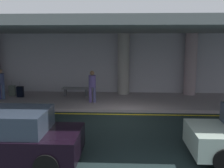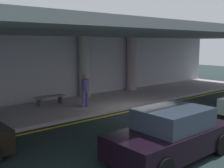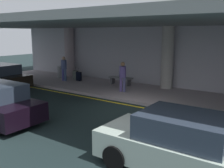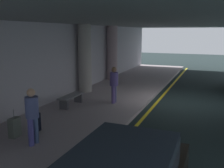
{
  "view_description": "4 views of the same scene",
  "coord_description": "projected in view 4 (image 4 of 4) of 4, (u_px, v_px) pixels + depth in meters",
  "views": [
    {
      "loc": [
        0.06,
        -11.15,
        3.4
      ],
      "look_at": [
        -0.53,
        1.3,
        1.33
      ],
      "focal_mm": 42.35,
      "sensor_mm": 36.0,
      "label": 1
    },
    {
      "loc": [
        -9.69,
        -9.22,
        3.4
      ],
      "look_at": [
        0.11,
        2.34,
        1.18
      ],
      "focal_mm": 44.85,
      "sensor_mm": 36.0,
      "label": 2
    },
    {
      "loc": [
        6.09,
        -9.52,
        3.4
      ],
      "look_at": [
        -1.76,
        1.6,
        0.7
      ],
      "focal_mm": 41.31,
      "sensor_mm": 36.0,
      "label": 3
    },
    {
      "loc": [
        -12.55,
        -1.88,
        3.4
      ],
      "look_at": [
        -1.57,
        2.54,
        1.02
      ],
      "focal_mm": 41.75,
      "sensor_mm": 36.0,
      "label": 4
    }
  ],
  "objects": [
    {
      "name": "sidewalk",
      "position": [
        113.0,
        95.0,
        13.9
      ],
      "size": [
        26.0,
        4.2,
        0.15
      ],
      "primitive_type": "cube",
      "color": "#A4969C",
      "rests_on": "ground"
    },
    {
      "name": "terminal_back_wall",
      "position": [
        76.0,
        60.0,
        14.36
      ],
      "size": [
        26.0,
        0.3,
        3.8
      ],
      "primitive_type": "cube",
      "color": "#AFACB6",
      "rests_on": "ground"
    },
    {
      "name": "suitcase_upright_primary",
      "position": [
        15.0,
        127.0,
        8.14
      ],
      "size": [
        0.36,
        0.22,
        0.9
      ],
      "rotation": [
        0.0,
        0.0,
        -0.2
      ],
      "color": "#576056",
      "rests_on": "sidewalk"
    },
    {
      "name": "ground_plane",
      "position": [
        172.0,
        102.0,
        12.78
      ],
      "size": [
        60.0,
        60.0,
        0.0
      ],
      "primitive_type": "plane",
      "color": "black"
    },
    {
      "name": "support_column_left_mid",
      "position": [
        85.0,
        59.0,
        14.13
      ],
      "size": [
        0.71,
        0.71,
        3.65
      ],
      "primitive_type": "cylinder",
      "color": "#A49E97",
      "rests_on": "sidewalk"
    },
    {
      "name": "traveler_with_luggage",
      "position": [
        114.0,
        82.0,
        11.97
      ],
      "size": [
        0.38,
        0.38,
        1.68
      ],
      "rotation": [
        0.0,
        0.0,
        5.28
      ],
      "color": "#604D8F",
      "rests_on": "sidewalk"
    },
    {
      "name": "support_column_center",
      "position": [
        112.0,
        53.0,
        17.77
      ],
      "size": [
        0.71,
        0.71,
        3.65
      ],
      "primitive_type": "cylinder",
      "color": "#A89096",
      "rests_on": "sidewalk"
    },
    {
      "name": "bench_metal",
      "position": [
        71.0,
        98.0,
        11.61
      ],
      "size": [
        1.6,
        0.5,
        0.48
      ],
      "color": "slate",
      "rests_on": "sidewalk"
    },
    {
      "name": "person_waiting_for_ride",
      "position": [
        32.0,
        113.0,
        7.48
      ],
      "size": [
        0.38,
        0.38,
        1.68
      ],
      "rotation": [
        0.0,
        0.0,
        5.09
      ],
      "color": "#484694",
      "rests_on": "sidewalk"
    },
    {
      "name": "ceiling_overhang",
      "position": [
        123.0,
        21.0,
        12.95
      ],
      "size": [
        28.0,
        13.2,
        0.3
      ],
      "primitive_type": "cube",
      "color": "gray",
      "rests_on": "support_column_far_left"
    },
    {
      "name": "lane_stripe_yellow",
      "position": [
        158.0,
        101.0,
        13.02
      ],
      "size": [
        26.0,
        0.14,
        0.01
      ],
      "primitive_type": "cube",
      "color": "yellow",
      "rests_on": "ground"
    },
    {
      "name": "suitcase_upright_secondary",
      "position": [
        35.0,
        123.0,
        8.58
      ],
      "size": [
        0.36,
        0.22,
        0.9
      ],
      "rotation": [
        0.0,
        0.0,
        0.38
      ],
      "color": "black",
      "rests_on": "sidewalk"
    }
  ]
}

